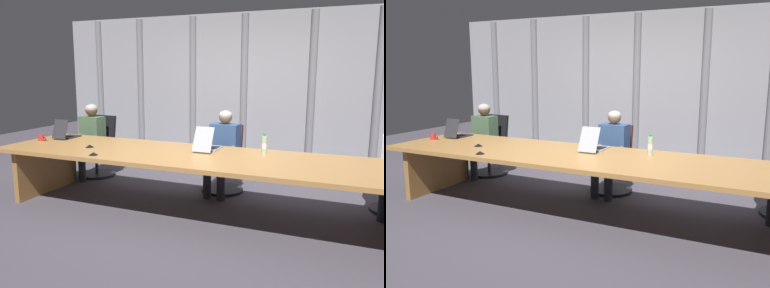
% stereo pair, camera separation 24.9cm
% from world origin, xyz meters
% --- Properties ---
extents(ground_plane, '(14.25, 14.25, 0.00)m').
position_xyz_m(ground_plane, '(0.00, 0.00, 0.00)').
color(ground_plane, '#47424C').
extents(conference_table, '(5.12, 1.30, 0.73)m').
position_xyz_m(conference_table, '(0.00, 0.00, 0.61)').
color(conference_table, '#B77F42').
rests_on(conference_table, ground_plane).
extents(curtain_backdrop, '(7.13, 0.17, 2.64)m').
position_xyz_m(curtain_backdrop, '(-0.00, 2.30, 1.32)').
color(curtain_backdrop, '#9999A0').
rests_on(curtain_backdrop, ground_plane).
extents(laptop_left_end, '(0.25, 0.41, 0.29)m').
position_xyz_m(laptop_left_end, '(-2.19, 0.32, 0.79)').
color(laptop_left_end, '#2D2D33').
rests_on(laptop_left_end, conference_table).
extents(laptop_left_mid, '(0.24, 0.49, 0.31)m').
position_xyz_m(laptop_left_mid, '(0.03, 0.31, 0.79)').
color(laptop_left_mid, '#A8ADB7').
rests_on(laptop_left_mid, conference_table).
extents(office_chair_left_end, '(0.60, 0.60, 0.98)m').
position_xyz_m(office_chair_left_end, '(-2.19, 1.06, 0.36)').
color(office_chair_left_end, black).
rests_on(office_chair_left_end, ground_plane).
extents(office_chair_left_mid, '(0.60, 0.60, 0.94)m').
position_xyz_m(office_chair_left_mid, '(-0.02, 1.06, 0.35)').
color(office_chair_left_mid, '#511E19').
rests_on(office_chair_left_mid, ground_plane).
extents(person_left_end, '(0.42, 0.57, 1.18)m').
position_xyz_m(person_left_end, '(-2.25, 0.91, 0.67)').
color(person_left_end, '#4C6B4C').
rests_on(person_left_end, ground_plane).
extents(person_left_mid, '(0.42, 0.56, 1.16)m').
position_xyz_m(person_left_mid, '(0.02, 0.90, 0.66)').
color(person_left_mid, '#335184').
rests_on(person_left_mid, ground_plane).
extents(water_bottle_primary, '(0.06, 0.06, 0.24)m').
position_xyz_m(water_bottle_primary, '(0.72, 0.34, 0.84)').
color(water_bottle_primary, '#ADD1B2').
rests_on(water_bottle_primary, conference_table).
extents(coffee_mug_near, '(0.13, 0.09, 0.09)m').
position_xyz_m(coffee_mug_near, '(-2.36, 0.00, 0.78)').
color(coffee_mug_near, '#B2332D').
rests_on(coffee_mug_near, conference_table).
extents(conference_mic_left_side, '(0.11, 0.11, 0.03)m').
position_xyz_m(conference_mic_left_side, '(-1.44, -0.12, 0.75)').
color(conference_mic_left_side, black).
rests_on(conference_mic_left_side, conference_table).
extents(conference_mic_middle, '(0.11, 0.11, 0.03)m').
position_xyz_m(conference_mic_middle, '(-1.10, -0.50, 0.75)').
color(conference_mic_middle, black).
rests_on(conference_mic_middle, conference_table).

